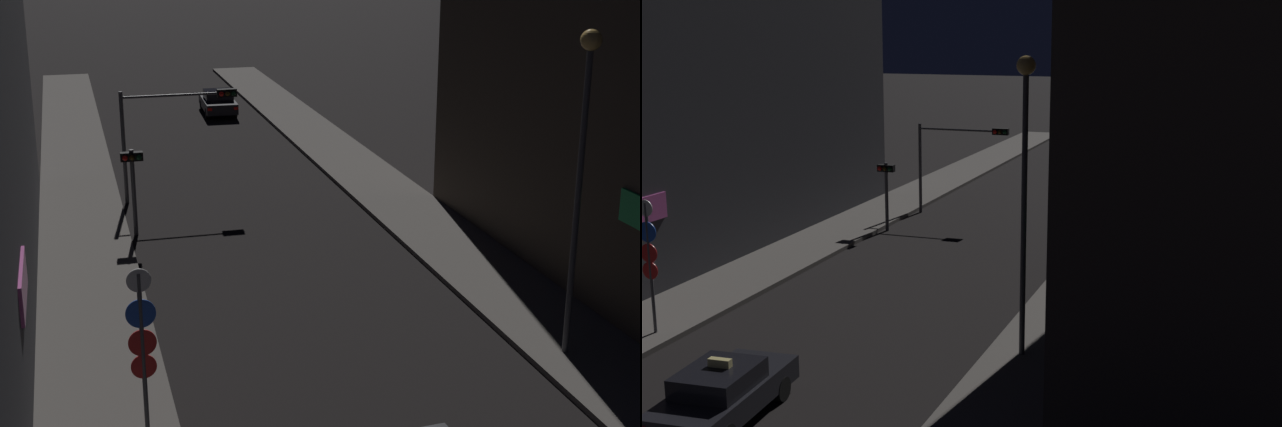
# 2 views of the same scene
# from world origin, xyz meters

# --- Properties ---
(sidewalk_left) EXTENTS (3.19, 64.49, 0.18)m
(sidewalk_left) POSITION_xyz_m (-6.23, 30.25, 0.09)
(sidewalk_left) COLOR #5B5651
(sidewalk_left) RESTS_ON ground_plane
(sidewalk_right) EXTENTS (3.19, 64.49, 0.18)m
(sidewalk_right) POSITION_xyz_m (6.23, 30.25, 0.09)
(sidewalk_right) COLOR #5B5651
(sidewalk_right) RESTS_ON ground_plane
(taxi) EXTENTS (2.08, 4.55, 1.62)m
(taxi) POSITION_xyz_m (-0.12, 5.09, 0.74)
(taxi) COLOR black
(taxi) RESTS_ON ground_plane
(far_car) EXTENTS (1.96, 4.51, 1.42)m
(far_car) POSITION_xyz_m (2.27, 45.89, 0.73)
(far_car) COLOR black
(far_car) RESTS_ON ground_plane
(traffic_light_overhead) EXTENTS (4.71, 0.42, 4.58)m
(traffic_light_overhead) POSITION_xyz_m (-2.44, 28.68, 3.39)
(traffic_light_overhead) COLOR #47474C
(traffic_light_overhead) RESTS_ON ground_plane
(traffic_light_left_kerb) EXTENTS (0.80, 0.42, 3.21)m
(traffic_light_left_kerb) POSITION_xyz_m (-4.38, 24.43, 2.33)
(traffic_light_left_kerb) COLOR #47474C
(traffic_light_left_kerb) RESTS_ON ground_plane
(sign_pole_left) EXTENTS (0.63, 0.10, 4.15)m
(sign_pole_left) POSITION_xyz_m (-5.40, 9.25, 2.61)
(sign_pole_left) COLOR #47474C
(sign_pole_left) RESTS_ON sidewalk_left
(street_lamp_near_block) EXTENTS (0.52, 0.52, 8.40)m
(street_lamp_near_block) POSITION_xyz_m (5.67, 11.19, 5.85)
(street_lamp_near_block) COLOR #47474C
(street_lamp_near_block) RESTS_ON sidewalk_right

